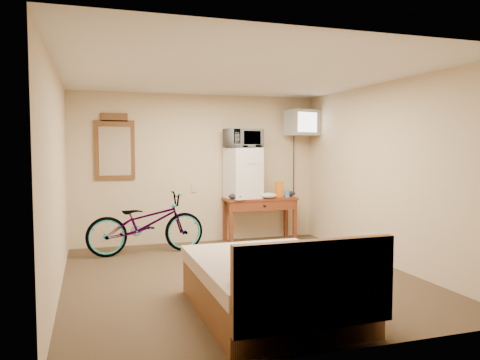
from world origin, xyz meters
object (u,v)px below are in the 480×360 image
at_px(bed, 273,285).
at_px(mini_fridge, 243,173).
at_px(blue_cup, 287,193).
at_px(microwave, 243,138).
at_px(desk, 261,205).
at_px(bicycle, 146,223).
at_px(crt_television, 302,123).
at_px(wall_mirror, 115,148).

bearing_deg(bed, mini_fridge, 76.47).
distance_m(mini_fridge, bed, 3.63).
bearing_deg(blue_cup, microwave, 172.20).
height_order(mini_fridge, microwave, microwave).
xyz_separation_m(blue_cup, bed, (-1.60, -3.32, -0.52)).
xyz_separation_m(desk, bed, (-1.13, -3.39, -0.32)).
height_order(bicycle, bed, bicycle).
bearing_deg(blue_cup, crt_television, 14.89).
distance_m(microwave, wall_mirror, 2.11).
bearing_deg(bed, blue_cup, 64.31).
xyz_separation_m(bicycle, bed, (0.86, -3.01, -0.17)).
bearing_deg(blue_cup, wall_mirror, 173.37).
bearing_deg(crt_television, bed, -119.21).
relative_size(microwave, bicycle, 0.33).
xyz_separation_m(mini_fridge, bicycle, (-1.68, -0.42, -0.71)).
bearing_deg(bicycle, bed, -168.45).
height_order(desk, bed, bed).
xyz_separation_m(desk, wall_mirror, (-2.39, 0.27, 0.99)).
bearing_deg(bicycle, desk, -83.67).
relative_size(mini_fridge, crt_television, 1.32).
bearing_deg(bicycle, microwave, -80.42).
distance_m(mini_fridge, microwave, 0.59).
height_order(desk, blue_cup, blue_cup).
distance_m(desk, blue_cup, 0.52).
distance_m(mini_fridge, bicycle, 1.88).
height_order(microwave, wall_mirror, wall_mirror).
bearing_deg(microwave, mini_fridge, -137.88).
relative_size(crt_television, bicycle, 0.37).
distance_m(blue_cup, bicycle, 2.50).
relative_size(crt_television, bed, 0.34).
bearing_deg(bed, crt_television, 60.79).
bearing_deg(wall_mirror, bicycle, -57.80).
distance_m(blue_cup, crt_television, 1.27).
bearing_deg(desk, wall_mirror, 173.56).
height_order(desk, bicycle, bicycle).
height_order(microwave, bed, microwave).
bearing_deg(bicycle, blue_cup, -87.13).
relative_size(desk, microwave, 2.15).
relative_size(desk, crt_television, 1.93).
relative_size(mini_fridge, bicycle, 0.48).
xyz_separation_m(desk, microwave, (-0.30, 0.04, 1.15)).
relative_size(desk, bed, 0.65).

